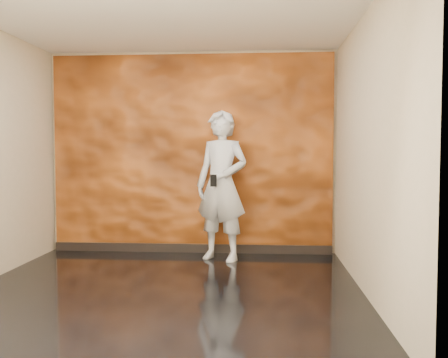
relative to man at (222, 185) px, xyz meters
The scene contains 5 objects.
room 1.62m from the man, 107.15° to the right, with size 4.02×4.02×2.81m.
feature_wall 0.77m from the man, 134.53° to the left, with size 3.90×0.06×2.75m, color orange.
baseboard 1.11m from the man, 137.09° to the left, with size 3.90×0.04×0.12m, color black.
man is the anchor object (origin of this frame).
phone 0.27m from the man, 108.45° to the right, with size 0.08×0.02×0.15m, color black.
Camera 1 is at (0.98, -4.95, 1.41)m, focal length 40.00 mm.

